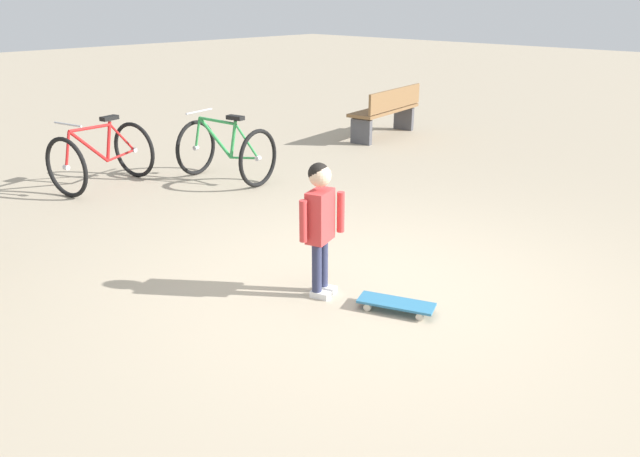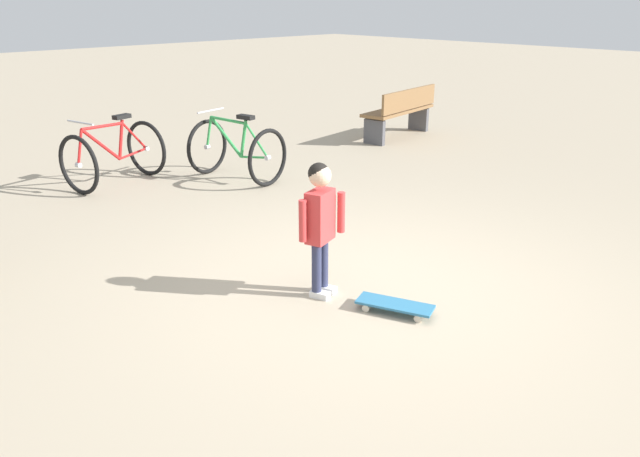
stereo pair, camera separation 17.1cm
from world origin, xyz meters
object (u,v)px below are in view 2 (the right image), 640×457
(skateboard, at_px, (395,305))
(street_bench, at_px, (401,112))
(child_person, at_px, (320,215))
(bicycle_near, at_px, (114,154))
(bicycle_far, at_px, (236,150))

(skateboard, distance_m, street_bench, 6.17)
(child_person, relative_size, bicycle_near, 0.89)
(child_person, height_order, skateboard, child_person)
(child_person, bearing_deg, bicycle_near, 85.35)
(bicycle_near, relative_size, bicycle_far, 1.01)
(bicycle_near, bearing_deg, child_person, -94.65)
(child_person, relative_size, street_bench, 0.64)
(bicycle_far, bearing_deg, skateboard, -110.04)
(skateboard, xyz_separation_m, street_bench, (4.81, 3.85, 0.36))
(child_person, distance_m, bicycle_near, 3.98)
(bicycle_near, relative_size, street_bench, 0.73)
(child_person, height_order, bicycle_near, child_person)
(street_bench, bearing_deg, bicycle_near, 171.29)
(bicycle_near, distance_m, bicycle_far, 1.49)
(bicycle_near, bearing_deg, street_bench, -8.71)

